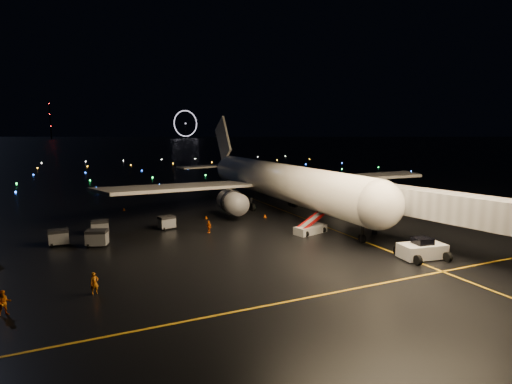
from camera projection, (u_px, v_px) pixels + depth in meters
ground at (104, 148)px, 312.44m from camera, size 2000.00×2000.00×0.00m
lane_centre at (304, 218)px, 59.59m from camera, size 0.25×80.00×0.02m
lane_cross at (280, 303)px, 30.18m from camera, size 60.00×0.25×0.02m
airliner at (269, 160)px, 67.71m from camera, size 57.60×54.78×16.17m
pushback_tug at (422, 248)px, 40.72m from camera, size 4.87×3.00×2.18m
belt_loader at (311, 221)px, 50.73m from camera, size 6.85×3.56×3.20m
crew_a at (94, 283)px, 31.80m from camera, size 0.74×0.59×1.80m
crew_b at (4, 303)px, 28.07m from camera, size 1.03×0.88×1.86m
crew_c at (209, 227)px, 51.09m from camera, size 0.72×0.99×1.56m
safety_cone_0 at (265, 216)px, 60.35m from camera, size 0.55×0.55×0.52m
safety_cone_1 at (243, 211)px, 63.78m from camera, size 0.51×0.51×0.45m
safety_cone_2 at (206, 217)px, 59.48m from camera, size 0.41×0.41×0.44m
safety_cone_3 at (124, 209)px, 65.88m from camera, size 0.49×0.49×0.45m
ferris_wheel at (186, 125)px, 756.28m from camera, size 49.33×16.80×52.00m
radio_mast at (50, 120)px, 681.41m from camera, size 1.80×1.80×64.00m
taxiway_lights at (138, 169)px, 137.03m from camera, size 164.00×92.00×0.36m
baggage_cart_0 at (167, 223)px, 53.09m from camera, size 2.33×1.88×1.73m
baggage_cart_1 at (97, 238)px, 45.06m from camera, size 2.60×2.16×1.90m
baggage_cart_2 at (59, 237)px, 45.53m from camera, size 2.20×1.60×1.79m
baggage_cart_3 at (100, 227)px, 50.54m from camera, size 2.12×1.52×1.77m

